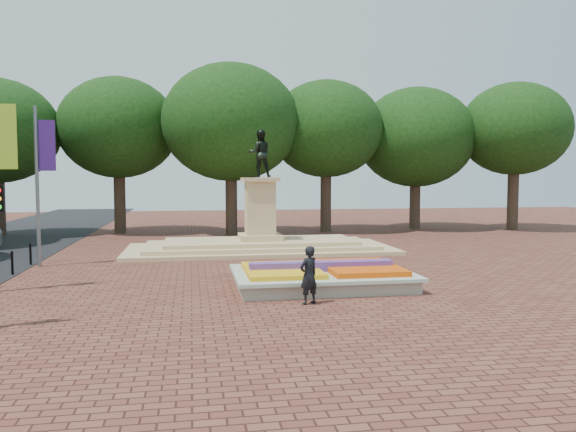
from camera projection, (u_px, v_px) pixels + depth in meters
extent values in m
plane|color=brown|center=(285.00, 277.00, 21.98)|extent=(90.00, 90.00, 0.00)
cube|color=gray|center=(321.00, 280.00, 20.16)|extent=(6.00, 4.00, 0.45)
cube|color=beige|center=(321.00, 273.00, 20.14)|extent=(6.30, 4.30, 0.12)
cube|color=#F5450D|center=(360.00, 268.00, 20.38)|extent=(2.60, 3.40, 0.22)
cube|color=yellow|center=(282.00, 270.00, 19.89)|extent=(2.60, 3.40, 0.18)
cube|color=#553696|center=(322.00, 267.00, 20.13)|extent=(5.20, 0.55, 0.38)
cube|color=tan|center=(260.00, 249.00, 29.83)|extent=(14.00, 6.00, 0.20)
cube|color=tan|center=(260.00, 245.00, 29.82)|extent=(12.00, 5.00, 0.20)
cube|color=tan|center=(260.00, 242.00, 29.80)|extent=(10.00, 4.00, 0.20)
cube|color=tan|center=(260.00, 237.00, 29.79)|extent=(2.20, 2.20, 0.30)
cube|color=tan|center=(260.00, 208.00, 29.68)|extent=(1.50, 1.50, 2.80)
cube|color=tan|center=(260.00, 179.00, 29.57)|extent=(1.90, 1.90, 0.20)
imported|color=black|center=(260.00, 154.00, 29.48)|extent=(1.22, 0.95, 2.50)
cylinder|color=#35261D|center=(0.00, 206.00, 36.82)|extent=(0.80, 0.80, 4.00)
cylinder|color=#35261D|center=(126.00, 205.00, 38.17)|extent=(0.80, 0.80, 4.00)
ellipsoid|color=black|center=(124.00, 136.00, 37.85)|extent=(8.80, 8.80, 7.48)
cylinder|color=#35261D|center=(229.00, 204.00, 39.36)|extent=(0.80, 0.80, 4.00)
ellipsoid|color=black|center=(228.00, 137.00, 39.03)|extent=(8.80, 8.80, 7.48)
cylinder|color=#35261D|center=(326.00, 204.00, 40.55)|extent=(0.80, 0.80, 4.00)
ellipsoid|color=black|center=(326.00, 138.00, 40.22)|extent=(8.80, 8.80, 7.48)
cylinder|color=#35261D|center=(417.00, 203.00, 41.74)|extent=(0.80, 0.80, 4.00)
ellipsoid|color=black|center=(418.00, 139.00, 41.41)|extent=(8.80, 8.80, 7.48)
cylinder|color=#35261D|center=(504.00, 202.00, 42.92)|extent=(0.80, 0.80, 4.00)
ellipsoid|color=black|center=(505.00, 141.00, 42.60)|extent=(8.80, 8.80, 7.48)
cube|color=#A9C828|center=(6.00, 137.00, 18.97)|extent=(0.70, 0.04, 2.20)
cylinder|color=slate|center=(37.00, 187.00, 24.42)|extent=(0.16, 0.16, 7.00)
cube|color=#401B70|center=(47.00, 145.00, 24.38)|extent=(0.70, 0.04, 2.20)
cube|color=black|center=(0.00, 199.00, 19.07)|extent=(0.28, 0.18, 0.90)
cylinder|color=black|center=(12.00, 264.00, 22.49)|extent=(0.10, 0.10, 0.90)
sphere|color=black|center=(12.00, 252.00, 22.46)|extent=(0.12, 0.12, 0.12)
cylinder|color=black|center=(31.00, 255.00, 25.04)|extent=(0.10, 0.10, 0.90)
sphere|color=black|center=(30.00, 245.00, 25.01)|extent=(0.12, 0.12, 0.12)
imported|color=black|center=(309.00, 275.00, 17.32)|extent=(0.79, 0.70, 1.81)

